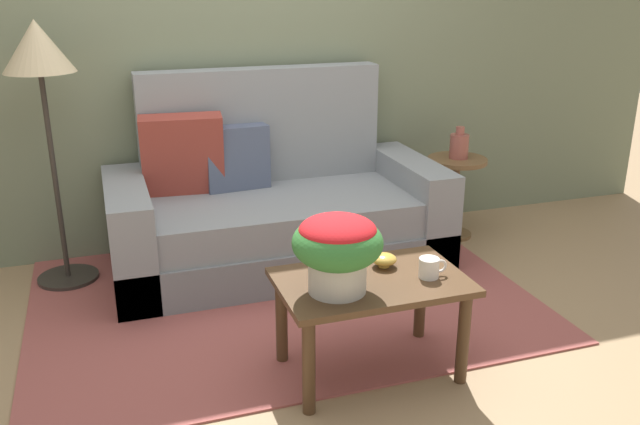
% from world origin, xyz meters
% --- Properties ---
extents(ground_plane, '(14.00, 14.00, 0.00)m').
position_xyz_m(ground_plane, '(0.00, 0.00, 0.00)').
color(ground_plane, '#997A56').
extents(wall_back, '(6.40, 0.12, 2.73)m').
position_xyz_m(wall_back, '(0.00, 1.17, 1.37)').
color(wall_back, slate).
rests_on(wall_back, ground).
extents(area_rug, '(2.68, 1.96, 0.01)m').
position_xyz_m(area_rug, '(0.00, 0.16, 0.01)').
color(area_rug, '#994C47').
rests_on(area_rug, ground).
extents(couch, '(1.99, 0.94, 1.17)m').
position_xyz_m(couch, '(0.09, 0.68, 0.34)').
color(couch, slate).
rests_on(couch, ground).
extents(coffee_table, '(0.82, 0.53, 0.46)m').
position_xyz_m(coffee_table, '(0.18, -0.67, 0.38)').
color(coffee_table, '#442D1B').
rests_on(coffee_table, ground).
extents(side_table, '(0.40, 0.40, 0.55)m').
position_xyz_m(side_table, '(1.38, 0.71, 0.38)').
color(side_table, brown).
rests_on(side_table, ground).
extents(floor_lamp, '(0.38, 0.38, 1.49)m').
position_xyz_m(floor_lamp, '(-1.13, 0.79, 1.23)').
color(floor_lamp, '#2D2823').
rests_on(floor_lamp, ground).
extents(potted_plant, '(0.38, 0.38, 0.33)m').
position_xyz_m(potted_plant, '(0.00, -0.74, 0.67)').
color(potted_plant, '#B7B2A8').
rests_on(potted_plant, coffee_table).
extents(coffee_mug, '(0.13, 0.09, 0.09)m').
position_xyz_m(coffee_mug, '(0.43, -0.74, 0.51)').
color(coffee_mug, white).
rests_on(coffee_mug, coffee_table).
extents(snack_bowl, '(0.11, 0.11, 0.06)m').
position_xyz_m(snack_bowl, '(0.29, -0.57, 0.50)').
color(snack_bowl, gold).
rests_on(snack_bowl, coffee_table).
extents(table_vase, '(0.12, 0.12, 0.21)m').
position_xyz_m(table_vase, '(1.38, 0.71, 0.64)').
color(table_vase, '#934C42').
rests_on(table_vase, side_table).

